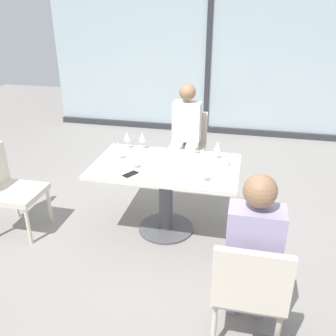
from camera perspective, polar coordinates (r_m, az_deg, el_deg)
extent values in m
plane|color=gray|center=(3.85, -0.33, -9.45)|extent=(12.00, 12.00, 0.00)
cube|color=#A4B7BC|center=(6.39, 6.33, 17.29)|extent=(5.51, 0.03, 2.70)
cube|color=#2D2D33|center=(6.36, 6.29, 17.25)|extent=(0.08, 0.06, 2.70)
cube|color=#2D2D33|center=(6.65, 5.78, 6.09)|extent=(5.51, 0.10, 0.10)
cube|color=silver|center=(3.50, -0.36, 0.26)|extent=(1.38, 0.84, 0.04)
cylinder|color=#4C4C51|center=(3.66, -0.34, -4.95)|extent=(0.14, 0.14, 0.69)
cylinder|color=#4C4C51|center=(3.84, -0.33, -9.30)|extent=(0.56, 0.56, 0.02)
cube|color=beige|center=(2.64, 12.43, -17.28)|extent=(0.46, 0.46, 0.06)
cube|color=beige|center=(2.29, 12.85, -16.93)|extent=(0.46, 0.05, 0.42)
cylinder|color=beige|center=(2.95, 16.18, -18.26)|extent=(0.04, 0.04, 0.39)
cylinder|color=beige|center=(2.93, 8.01, -17.62)|extent=(0.04, 0.04, 0.39)
cylinder|color=beige|center=(2.65, 7.15, -23.36)|extent=(0.04, 0.04, 0.39)
cube|color=beige|center=(4.62, 2.76, 2.58)|extent=(0.46, 0.46, 0.06)
cube|color=beige|center=(4.77, 3.34, 6.36)|extent=(0.46, 0.05, 0.42)
cylinder|color=beige|center=(4.57, -0.21, -0.74)|extent=(0.04, 0.04, 0.39)
cylinder|color=beige|center=(4.51, 4.76, -1.22)|extent=(0.04, 0.04, 0.39)
cylinder|color=beige|center=(4.93, 0.82, 1.21)|extent=(0.04, 0.04, 0.39)
cylinder|color=beige|center=(4.87, 5.43, 0.79)|extent=(0.04, 0.04, 0.39)
cube|color=beige|center=(3.92, -22.34, -3.68)|extent=(0.46, 0.46, 0.06)
cylinder|color=beige|center=(3.78, -20.91, -8.45)|extent=(0.04, 0.04, 0.39)
cylinder|color=beige|center=(4.06, -17.96, -5.54)|extent=(0.04, 0.04, 0.39)
cylinder|color=beige|center=(4.27, -22.64, -4.79)|extent=(0.04, 0.04, 0.39)
cylinder|color=#9E93B7|center=(2.90, 14.00, -18.00)|extent=(0.11, 0.11, 0.45)
cube|color=#9E93B7|center=(2.65, 14.64, -14.91)|extent=(0.13, 0.32, 0.11)
cylinder|color=#9E93B7|center=(2.89, 10.28, -17.71)|extent=(0.11, 0.11, 0.45)
cube|color=#9E93B7|center=(2.64, 10.62, -14.59)|extent=(0.13, 0.32, 0.11)
cube|color=#9E93B7|center=(2.36, 13.24, -11.19)|extent=(0.34, 0.20, 0.48)
sphere|color=#936B4C|center=(2.17, 14.15, -3.45)|extent=(0.20, 0.20, 0.20)
cylinder|color=silver|center=(4.56, 1.21, -0.41)|extent=(0.11, 0.11, 0.45)
cube|color=silver|center=(4.53, 1.48, 3.30)|extent=(0.13, 0.32, 0.11)
cylinder|color=silver|center=(4.53, 3.44, -0.61)|extent=(0.11, 0.11, 0.45)
cube|color=silver|center=(4.51, 3.73, 3.12)|extent=(0.13, 0.32, 0.11)
cube|color=silver|center=(4.54, 2.97, 7.26)|extent=(0.34, 0.20, 0.48)
sphere|color=#936B4C|center=(4.45, 3.07, 11.69)|extent=(0.20, 0.20, 0.20)
cylinder|color=silver|center=(3.86, -3.97, 2.98)|extent=(0.06, 0.06, 0.00)
cylinder|color=silver|center=(3.85, -3.99, 3.61)|extent=(0.01, 0.01, 0.08)
cone|color=silver|center=(3.82, -4.03, 4.87)|extent=(0.07, 0.07, 0.09)
cylinder|color=silver|center=(3.42, -5.30, -0.05)|extent=(0.06, 0.06, 0.00)
cylinder|color=silver|center=(3.40, -5.33, 0.63)|extent=(0.01, 0.01, 0.08)
cone|color=silver|center=(3.37, -5.39, 2.03)|extent=(0.07, 0.07, 0.09)
cylinder|color=silver|center=(3.64, -7.66, 1.41)|extent=(0.06, 0.06, 0.00)
cylinder|color=silver|center=(3.62, -7.70, 2.07)|extent=(0.01, 0.01, 0.08)
cone|color=silver|center=(3.59, -7.78, 3.39)|extent=(0.07, 0.07, 0.09)
cylinder|color=silver|center=(3.18, 5.60, -2.11)|extent=(0.06, 0.06, 0.00)
cylinder|color=silver|center=(3.16, 5.63, -1.38)|extent=(0.01, 0.01, 0.08)
cone|color=silver|center=(3.12, 5.70, 0.10)|extent=(0.07, 0.07, 0.09)
cylinder|color=silver|center=(3.74, 4.14, 2.19)|extent=(0.06, 0.06, 0.00)
cylinder|color=silver|center=(3.72, 4.17, 2.83)|extent=(0.01, 0.01, 0.08)
cone|color=silver|center=(3.69, 4.21, 4.13)|extent=(0.07, 0.07, 0.09)
cylinder|color=silver|center=(3.64, 7.61, 1.44)|extent=(0.06, 0.06, 0.00)
cylinder|color=silver|center=(3.63, 7.65, 2.09)|extent=(0.01, 0.01, 0.08)
cone|color=silver|center=(3.59, 7.73, 3.42)|extent=(0.07, 0.07, 0.09)
cylinder|color=silver|center=(3.90, -6.32, 3.09)|extent=(0.06, 0.06, 0.00)
cylinder|color=silver|center=(3.88, -6.35, 3.71)|extent=(0.01, 0.01, 0.08)
cone|color=silver|center=(3.85, -6.41, 4.96)|extent=(0.07, 0.07, 0.09)
cylinder|color=white|center=(3.48, 8.92, 0.97)|extent=(0.08, 0.08, 0.09)
cube|color=black|center=(3.31, -5.86, -0.95)|extent=(0.13, 0.16, 0.01)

